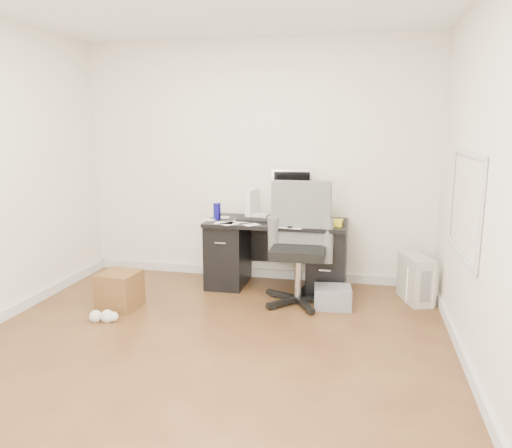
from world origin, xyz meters
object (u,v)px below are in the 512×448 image
at_px(desk, 277,252).
at_px(wicker_basket, 120,290).
at_px(lcd_monitor, 292,194).
at_px(pc_tower, 416,279).
at_px(office_chair, 299,245).
at_px(keyboard, 260,220).

height_order(desk, wicker_basket, desk).
bearing_deg(lcd_monitor, desk, -138.08).
height_order(desk, lcd_monitor, lcd_monitor).
relative_size(desk, pc_tower, 3.17).
bearing_deg(desk, office_chair, -56.58).
bearing_deg(desk, wicker_basket, -146.19).
relative_size(desk, lcd_monitor, 2.69).
relative_size(office_chair, wicker_basket, 3.40).
height_order(desk, office_chair, office_chair).
bearing_deg(office_chair, lcd_monitor, 104.14).
xyz_separation_m(keyboard, pc_tower, (1.63, -0.05, -0.53)).
xyz_separation_m(keyboard, wicker_basket, (-1.23, -0.85, -0.59)).
bearing_deg(office_chair, desk, 122.60).
xyz_separation_m(lcd_monitor, pc_tower, (1.32, -0.29, -0.79)).
height_order(lcd_monitor, wicker_basket, lcd_monitor).
xyz_separation_m(desk, office_chair, (0.30, -0.45, 0.21)).
bearing_deg(keyboard, wicker_basket, -138.90).
bearing_deg(keyboard, pc_tower, 4.47).
bearing_deg(lcd_monitor, pc_tower, -18.77).
bearing_deg(wicker_basket, lcd_monitor, 35.37).
relative_size(pc_tower, wicker_basket, 1.32).
distance_m(desk, keyboard, 0.41).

